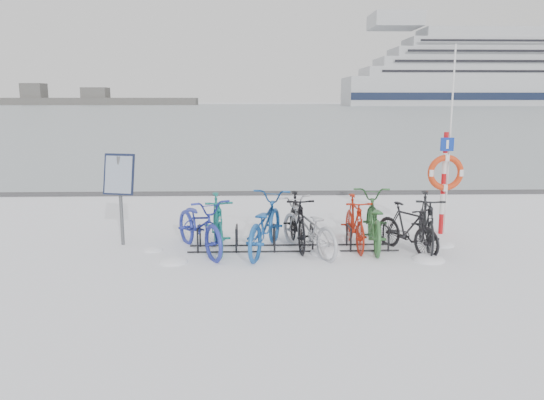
{
  "coord_description": "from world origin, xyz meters",
  "views": [
    {
      "loc": [
        -0.7,
        -9.83,
        2.84
      ],
      "look_at": [
        -0.38,
        0.6,
        0.85
      ],
      "focal_mm": 35.0,
      "sensor_mm": 36.0,
      "label": 1
    }
  ],
  "objects_px": {
    "info_board": "(119,180)",
    "cruise_ferry": "(506,76)",
    "bike_rack": "(293,240)",
    "lifebuoy_station": "(445,173)"
  },
  "relations": [
    {
      "from": "bike_rack",
      "to": "info_board",
      "type": "distance_m",
      "value": 3.56
    },
    {
      "from": "info_board",
      "to": "lifebuoy_station",
      "type": "xyz_separation_m",
      "value": [
        6.61,
        0.64,
        0.02
      ]
    },
    {
      "from": "info_board",
      "to": "cruise_ferry",
      "type": "xyz_separation_m",
      "value": [
        109.5,
        217.95,
        11.14
      ]
    },
    {
      "from": "bike_rack",
      "to": "lifebuoy_station",
      "type": "bearing_deg",
      "value": 17.62
    },
    {
      "from": "info_board",
      "to": "cruise_ferry",
      "type": "distance_m",
      "value": 244.17
    },
    {
      "from": "info_board",
      "to": "cruise_ferry",
      "type": "bearing_deg",
      "value": 76.14
    },
    {
      "from": "cruise_ferry",
      "to": "bike_rack",
      "type": "bearing_deg",
      "value": -115.93
    },
    {
      "from": "bike_rack",
      "to": "lifebuoy_station",
      "type": "height_order",
      "value": "lifebuoy_station"
    },
    {
      "from": "info_board",
      "to": "lifebuoy_station",
      "type": "height_order",
      "value": "lifebuoy_station"
    },
    {
      "from": "info_board",
      "to": "lifebuoy_station",
      "type": "bearing_deg",
      "value": 18.35
    }
  ]
}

